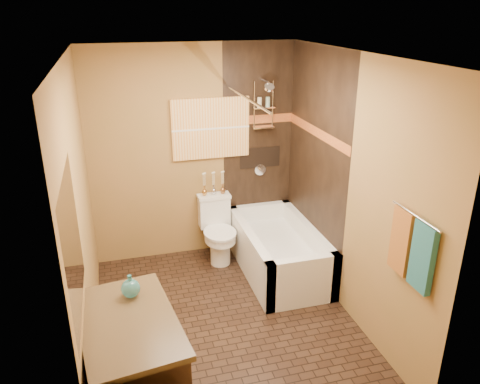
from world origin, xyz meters
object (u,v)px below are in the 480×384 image
object	(u,v)px
bathtub	(278,254)
vanity	(132,373)
sunset_painting	(211,128)
toilet	(218,229)

from	to	relation	value
bathtub	vanity	world-z (taller)	vanity
sunset_painting	bathtub	world-z (taller)	sunset_painting
vanity	toilet	bearing A→B (deg)	54.93
toilet	bathtub	bearing A→B (deg)	-38.82
bathtub	toilet	size ratio (longest dim) A/B	1.96
bathtub	vanity	size ratio (longest dim) A/B	1.37
sunset_painting	bathtub	distance (m)	1.63
toilet	vanity	size ratio (longest dim) A/B	0.70
bathtub	toilet	xyz separation A→B (m)	(-0.60, 0.47, 0.17)
sunset_painting	toilet	bearing A→B (deg)	-90.00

